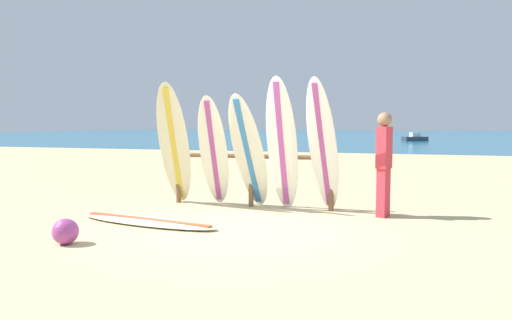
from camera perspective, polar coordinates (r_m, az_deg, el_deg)
ground_plane at (r=6.75m, az=-1.55°, el=-8.42°), size 120.00×120.00×0.00m
ocean_water at (r=64.28m, az=15.42°, el=2.92°), size 120.00×80.00×0.01m
surfboard_rack at (r=8.57m, az=-0.60°, el=-0.99°), size 2.98×0.09×1.06m
surfboard_leaning_far_left at (r=8.74m, az=-9.72°, el=1.76°), size 0.74×1.18×2.21m
surfboard_leaning_left at (r=8.52m, az=-5.07°, el=0.96°), size 0.62×1.03×1.98m
surfboard_leaning_center_left at (r=8.25m, az=-0.90°, el=0.93°), size 0.73×1.08×1.99m
surfboard_leaning_center at (r=8.13m, az=3.11°, el=1.87°), size 0.65×0.66×2.28m
surfboard_leaning_center_right at (r=7.93m, az=7.95°, el=1.60°), size 0.63×1.03×2.23m
surfboard_lying_on_sand at (r=7.39m, az=-12.82°, el=-7.11°), size 2.48×0.95×0.08m
beachgoer_standing at (r=7.86m, az=14.97°, el=0.04°), size 0.25×0.31×1.67m
small_boat_offshore at (r=42.48m, az=18.36°, el=2.51°), size 2.20×1.75×0.71m
beach_ball at (r=6.43m, az=-21.72°, el=-7.91°), size 0.32×0.32×0.32m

